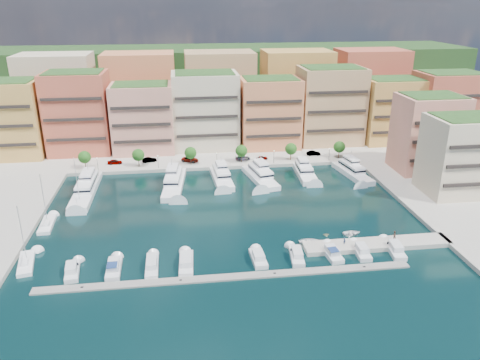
{
  "coord_description": "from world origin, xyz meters",
  "views": [
    {
      "loc": [
        -10.64,
        -105.77,
        49.88
      ],
      "look_at": [
        3.88,
        5.38,
        6.0
      ],
      "focal_mm": 35.0,
      "sensor_mm": 36.0,
      "label": 1
    }
  ],
  "objects_px": {
    "yacht_0": "(86,188)",
    "yacht_5": "(305,172)",
    "yacht_3": "(221,176)",
    "tree_0": "(85,157)",
    "car_2": "(190,159)",
    "tender_0": "(309,241)",
    "car_5": "(313,153)",
    "lamppost_3": "(274,155)",
    "car_0": "(115,162)",
    "cruiser_8": "(361,251)",
    "car_1": "(149,160)",
    "tree_5": "(339,147)",
    "car_4": "(262,158)",
    "lamppost_1": "(158,159)",
    "yacht_2": "(174,182)",
    "tender_1": "(326,234)",
    "sailboat_1": "(47,225)",
    "person_1": "(394,235)",
    "yacht_4": "(260,176)",
    "cruiser_1": "(114,268)",
    "sailboat_2": "(79,204)",
    "tree_2": "(191,153)",
    "yacht_6": "(352,171)",
    "cruiser_3": "(186,263)",
    "tender_2": "(352,233)",
    "tree_4": "(291,149)",
    "cruiser_5": "(258,258)",
    "car_3": "(243,158)",
    "sailboat_0": "(26,264)",
    "tree_3": "(241,151)",
    "cruiser_9": "(395,249)",
    "person_0": "(344,241)",
    "cruiser_7": "(332,253)",
    "lamppost_4": "(329,152)",
    "cruiser_0": "(72,271)",
    "cruiser_2": "(152,266)",
    "tree_1": "(138,155)"
  },
  "relations": [
    {
      "from": "lamppost_1",
      "to": "cruiser_8",
      "type": "height_order",
      "value": "lamppost_1"
    },
    {
      "from": "cruiser_8",
      "to": "car_1",
      "type": "bearing_deg",
      "value": 126.87
    },
    {
      "from": "tree_4",
      "to": "yacht_2",
      "type": "relative_size",
      "value": 0.25
    },
    {
      "from": "tender_1",
      "to": "car_4",
      "type": "bearing_deg",
      "value": 12.46
    },
    {
      "from": "tree_2",
      "to": "tree_5",
      "type": "xyz_separation_m",
      "value": [
        48.0,
        0.0,
        0.0
      ]
    },
    {
      "from": "tree_5",
      "to": "car_4",
      "type": "relative_size",
      "value": 1.45
    },
    {
      "from": "tree_1",
      "to": "cruiser_7",
      "type": "distance_m",
      "value": 72.44
    },
    {
      "from": "cruiser_7",
      "to": "cruiser_5",
      "type": "bearing_deg",
      "value": 179.93
    },
    {
      "from": "yacht_5",
      "to": "car_3",
      "type": "height_order",
      "value": "yacht_5"
    },
    {
      "from": "tree_2",
      "to": "sailboat_1",
      "type": "relative_size",
      "value": 0.43
    },
    {
      "from": "tree_5",
      "to": "car_3",
      "type": "bearing_deg",
      "value": 176.23
    },
    {
      "from": "sailboat_1",
      "to": "car_5",
      "type": "distance_m",
      "value": 85.36
    },
    {
      "from": "tree_2",
      "to": "yacht_3",
      "type": "bearing_deg",
      "value": -55.93
    },
    {
      "from": "lamppost_3",
      "to": "car_0",
      "type": "distance_m",
      "value": 50.05
    },
    {
      "from": "yacht_3",
      "to": "person_1",
      "type": "bearing_deg",
      "value": -51.39
    },
    {
      "from": "yacht_4",
      "to": "yacht_5",
      "type": "relative_size",
      "value": 1.21
    },
    {
      "from": "lamppost_1",
      "to": "tender_1",
      "type": "height_order",
      "value": "lamppost_1"
    },
    {
      "from": "tender_1",
      "to": "lamppost_1",
      "type": "bearing_deg",
      "value": 45.31
    },
    {
      "from": "tree_4",
      "to": "cruiser_5",
      "type": "relative_size",
      "value": 0.78
    },
    {
      "from": "cruiser_8",
      "to": "car_0",
      "type": "bearing_deg",
      "value": 132.94
    },
    {
      "from": "tree_0",
      "to": "tender_2",
      "type": "xyz_separation_m",
      "value": [
        66.45,
        -49.77,
        -4.31
      ]
    },
    {
      "from": "tender_0",
      "to": "tree_4",
      "type": "bearing_deg",
      "value": -12.21
    },
    {
      "from": "yacht_0",
      "to": "yacht_5",
      "type": "distance_m",
      "value": 62.84
    },
    {
      "from": "yacht_3",
      "to": "cruiser_2",
      "type": "relative_size",
      "value": 1.98
    },
    {
      "from": "yacht_3",
      "to": "yacht_5",
      "type": "relative_size",
      "value": 1.09
    },
    {
      "from": "yacht_2",
      "to": "car_0",
      "type": "bearing_deg",
      "value": 135.48
    },
    {
      "from": "sailboat_0",
      "to": "tender_2",
      "type": "xyz_separation_m",
      "value": [
        69.0,
        3.95,
        0.12
      ]
    },
    {
      "from": "yacht_5",
      "to": "car_2",
      "type": "distance_m",
      "value": 36.7
    },
    {
      "from": "tender_0",
      "to": "car_5",
      "type": "bearing_deg",
      "value": -20.03
    },
    {
      "from": "cruiser_1",
      "to": "sailboat_2",
      "type": "bearing_deg",
      "value": 110.94
    },
    {
      "from": "lamppost_4",
      "to": "tree_5",
      "type": "bearing_deg",
      "value": 29.9
    },
    {
      "from": "cruiser_9",
      "to": "sailboat_2",
      "type": "relative_size",
      "value": 0.66
    },
    {
      "from": "car_0",
      "to": "person_1",
      "type": "distance_m",
      "value": 87.61
    },
    {
      "from": "tree_0",
      "to": "tender_0",
      "type": "xyz_separation_m",
      "value": [
        55.88,
        -52.25,
        -4.29
      ]
    },
    {
      "from": "tree_0",
      "to": "car_2",
      "type": "distance_m",
      "value": 32.05
    },
    {
      "from": "tree_5",
      "to": "yacht_4",
      "type": "height_order",
      "value": "tree_5"
    },
    {
      "from": "tree_2",
      "to": "person_0",
      "type": "xyz_separation_m",
      "value": [
        30.68,
        -55.37,
        -2.94
      ]
    },
    {
      "from": "car_1",
      "to": "person_1",
      "type": "xyz_separation_m",
      "value": [
        55.08,
        -58.41,
        0.22
      ]
    },
    {
      "from": "yacht_2",
      "to": "cruiser_7",
      "type": "relative_size",
      "value": 3.04
    },
    {
      "from": "tree_0",
      "to": "cruiser_1",
      "type": "relative_size",
      "value": 0.69
    },
    {
      "from": "cruiser_3",
      "to": "person_0",
      "type": "xyz_separation_m",
      "value": [
        33.5,
        2.73,
        1.26
      ]
    },
    {
      "from": "tree_3",
      "to": "cruiser_9",
      "type": "distance_m",
      "value": 63.28
    },
    {
      "from": "tree_1",
      "to": "yacht_2",
      "type": "distance_m",
      "value": 18.72
    },
    {
      "from": "lamppost_1",
      "to": "yacht_2",
      "type": "xyz_separation_m",
      "value": [
        4.8,
        -12.58,
        -2.62
      ]
    },
    {
      "from": "yacht_4",
      "to": "lamppost_3",
      "type": "bearing_deg",
      "value": 60.02
    },
    {
      "from": "cruiser_0",
      "to": "tree_5",
      "type": "bearing_deg",
      "value": 38.6
    },
    {
      "from": "yacht_5",
      "to": "sailboat_1",
      "type": "distance_m",
      "value": 72.6
    },
    {
      "from": "tender_0",
      "to": "person_1",
      "type": "distance_m",
      "value": 18.4
    },
    {
      "from": "car_4",
      "to": "tree_5",
      "type": "bearing_deg",
      "value": -112.93
    },
    {
      "from": "yacht_6",
      "to": "cruiser_3",
      "type": "bearing_deg",
      "value": -138.27
    }
  ]
}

